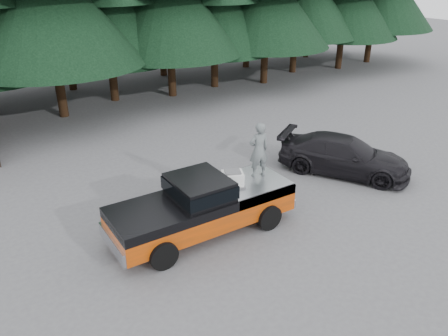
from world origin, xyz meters
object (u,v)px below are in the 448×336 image
pickup_truck (203,213)px  air_compressor (233,179)px  parked_car (344,155)px  man_on_bed (259,150)px

pickup_truck → air_compressor: size_ratio=9.14×
pickup_truck → parked_car: (6.97, 0.69, 0.09)m
pickup_truck → air_compressor: (1.11, -0.01, 0.89)m
pickup_truck → parked_car: size_ratio=1.16×
man_on_bed → parked_car: size_ratio=0.36×
air_compressor → man_on_bed: 1.32m
man_on_bed → parked_car: man_on_bed is taller
air_compressor → parked_car: bearing=30.1°
pickup_truck → man_on_bed: (2.21, 0.13, 1.60)m
man_on_bed → parked_car: 5.02m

